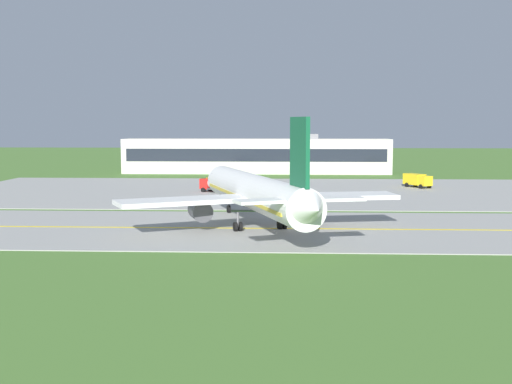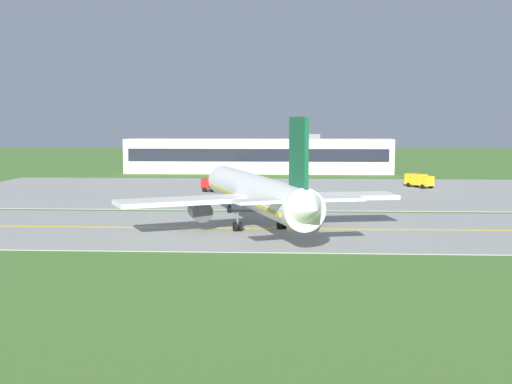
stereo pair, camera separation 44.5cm
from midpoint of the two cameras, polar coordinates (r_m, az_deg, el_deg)
The scene contains 8 objects.
ground_plane at distance 75.52m, azimuth 2.99°, elevation -3.26°, with size 500.00×500.00×0.00m, color #47702D.
taxiway_strip at distance 75.51m, azimuth 2.99°, elevation -3.22°, with size 240.00×28.00×0.10m, color gray.
apron_pad at distance 117.63m, azimuth 7.76°, elevation 0.04°, with size 140.00×52.00×0.10m, color gray.
taxiway_centreline at distance 75.50m, azimuth 2.99°, elevation -3.18°, with size 220.00×0.60×0.01m, color yellow.
airplane_lead at distance 75.37m, azimuth -0.14°, elevation -0.10°, with size 31.70×38.57×12.70m.
service_truck_baggage at distance 127.01m, azimuth 13.71°, elevation 1.03°, with size 4.79×6.22×2.60m.
service_truck_fuel at distance 114.87m, azimuth -3.59°, elevation 0.69°, with size 6.15×4.97×2.65m.
terminal_building at distance 160.10m, azimuth -0.03°, elevation 3.14°, with size 64.41×8.96×9.53m.
Camera 1 is at (-0.66, -74.55, 12.11)m, focal length 46.17 mm.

